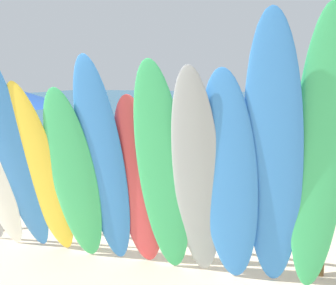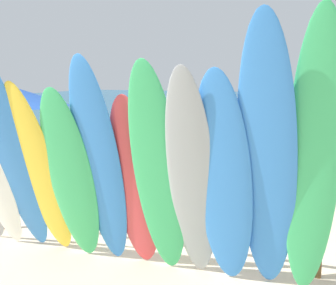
% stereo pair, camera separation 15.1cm
% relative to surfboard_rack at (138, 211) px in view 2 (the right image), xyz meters
% --- Properties ---
extents(ground, '(60.00, 60.00, 0.00)m').
position_rel_surfboard_rack_xyz_m(ground, '(0.00, 14.00, -0.51)').
color(ground, beige).
extents(ocean_water, '(60.00, 40.00, 0.02)m').
position_rel_surfboard_rack_xyz_m(ocean_water, '(0.00, 29.87, -0.50)').
color(ocean_water, '#235B7F').
rests_on(ocean_water, ground).
extents(surfboard_rack, '(4.41, 0.07, 0.61)m').
position_rel_surfboard_rack_xyz_m(surfboard_rack, '(0.00, 0.00, 0.00)').
color(surfboard_rack, brown).
rests_on(surfboard_rack, ground).
extents(surfboard_blue_2, '(0.60, 1.17, 2.66)m').
position_rel_surfboard_rack_xyz_m(surfboard_blue_2, '(-1.24, -0.79, 0.82)').
color(surfboard_blue_2, '#337AD1').
rests_on(surfboard_blue_2, ground).
extents(surfboard_yellow_3, '(0.54, 0.92, 2.15)m').
position_rel_surfboard_rack_xyz_m(surfboard_yellow_3, '(-0.93, -0.67, 0.57)').
color(surfboard_yellow_3, yellow).
rests_on(surfboard_yellow_3, ground).
extents(surfboard_green_4, '(0.59, 0.79, 2.09)m').
position_rel_surfboard_rack_xyz_m(surfboard_green_4, '(-0.52, -0.67, 0.54)').
color(surfboard_green_4, '#38B266').
rests_on(surfboard_green_4, ground).
extents(surfboard_blue_5, '(0.53, 0.87, 2.41)m').
position_rel_surfboard_rack_xyz_m(surfboard_blue_5, '(-0.15, -0.67, 0.70)').
color(surfboard_blue_5, '#337AD1').
rests_on(surfboard_blue_5, ground).
extents(surfboard_red_6, '(0.53, 0.68, 2.02)m').
position_rel_surfboard_rack_xyz_m(surfboard_red_6, '(0.21, -0.56, 0.50)').
color(surfboard_red_6, '#D13D42').
rests_on(surfboard_red_6, ground).
extents(surfboard_green_7, '(0.53, 0.89, 2.36)m').
position_rel_surfboard_rack_xyz_m(surfboard_green_7, '(0.54, -0.71, 0.67)').
color(surfboard_green_7, '#38B266').
rests_on(surfboard_green_7, ground).
extents(surfboard_grey_8, '(0.52, 1.01, 2.30)m').
position_rel_surfboard_rack_xyz_m(surfboard_grey_8, '(0.91, -0.73, 0.64)').
color(surfboard_grey_8, '#999EA3').
rests_on(surfboard_grey_8, ground).
extents(surfboard_blue_9, '(0.61, 0.89, 2.28)m').
position_rel_surfboard_rack_xyz_m(surfboard_blue_9, '(1.22, -0.72, 0.63)').
color(surfboard_blue_9, '#337AD1').
rests_on(surfboard_blue_9, ground).
extents(surfboard_blue_10, '(0.58, 1.10, 2.73)m').
position_rel_surfboard_rack_xyz_m(surfboard_blue_10, '(1.63, -0.77, 0.85)').
color(surfboard_blue_10, '#337AD1').
rests_on(surfboard_blue_10, ground).
extents(surfboard_green_11, '(0.53, 0.94, 2.76)m').
position_rel_surfboard_rack_xyz_m(surfboard_green_11, '(2.02, -0.72, 0.87)').
color(surfboard_green_11, '#38B266').
rests_on(surfboard_green_11, ground).
extents(beachgoer_by_water, '(0.57, 0.32, 1.57)m').
position_rel_surfboard_rack_xyz_m(beachgoer_by_water, '(0.45, 6.44, 0.40)').
color(beachgoer_by_water, '#9E704C').
rests_on(beachgoer_by_water, ground).
extents(beachgoer_strolling, '(0.56, 0.24, 1.49)m').
position_rel_surfboard_rack_xyz_m(beachgoer_strolling, '(2.15, 5.19, 0.35)').
color(beachgoer_strolling, brown).
rests_on(beachgoer_strolling, ground).
extents(beachgoer_near_rack, '(0.45, 0.54, 1.75)m').
position_rel_surfboard_rack_xyz_m(beachgoer_near_rack, '(1.71, 2.79, 0.50)').
color(beachgoer_near_rack, tan).
rests_on(beachgoer_near_rack, ground).
extents(beach_chair_blue, '(0.75, 0.86, 0.80)m').
position_rel_surfboard_rack_xyz_m(beach_chair_blue, '(-3.24, 2.69, -0.09)').
color(beach_chair_blue, '#B7B7BC').
rests_on(beach_chair_blue, ground).
extents(beach_chair_striped, '(0.54, 0.73, 0.81)m').
position_rel_surfboard_rack_xyz_m(beach_chair_striped, '(-4.53, 3.12, -0.08)').
color(beach_chair_striped, '#B7B7BC').
rests_on(beach_chair_striped, ground).
extents(beach_umbrella, '(1.93, 1.93, 2.01)m').
position_rel_surfboard_rack_xyz_m(beach_umbrella, '(-2.86, 1.21, 1.32)').
color(beach_umbrella, silver).
rests_on(beach_umbrella, ground).
extents(distant_boat, '(4.81, 1.56, 0.38)m').
position_rel_surfboard_rack_xyz_m(distant_boat, '(-2.73, 16.09, -0.34)').
color(distant_boat, silver).
rests_on(distant_boat, ground).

